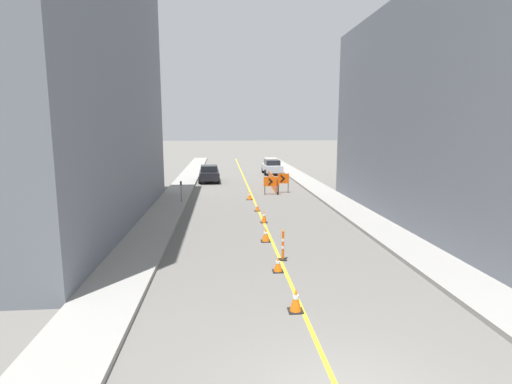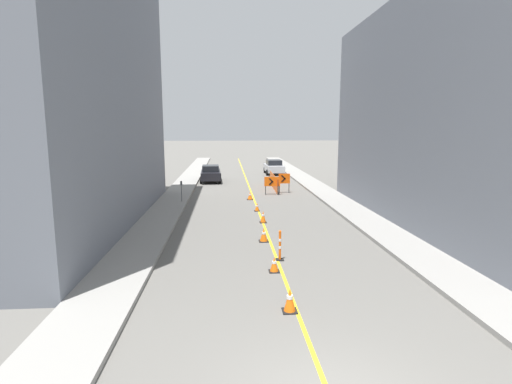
{
  "view_description": "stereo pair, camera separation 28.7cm",
  "coord_description": "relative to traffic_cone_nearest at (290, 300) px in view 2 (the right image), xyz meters",
  "views": [
    {
      "loc": [
        -2.22,
        -6.42,
        5.16
      ],
      "look_at": [
        -0.06,
        19.05,
        1.0
      ],
      "focal_mm": 28.0,
      "sensor_mm": 36.0,
      "label": 1
    },
    {
      "loc": [
        -1.94,
        -6.44,
        5.16
      ],
      "look_at": [
        -0.06,
        19.05,
        1.0
      ],
      "focal_mm": 28.0,
      "sensor_mm": 36.0,
      "label": 2
    }
  ],
  "objects": [
    {
      "name": "traffic_cone_nearest",
      "position": [
        0.0,
        0.0,
        0.0
      ],
      "size": [
        0.42,
        0.42,
        0.68
      ],
      "color": "black",
      "rests_on": "ground_plane"
    },
    {
      "name": "parking_meter_near_curb",
      "position": [
        -4.81,
        16.46,
        0.83
      ],
      "size": [
        0.12,
        0.11,
        1.41
      ],
      "color": "#4C4C51",
      "rests_on": "sidewalk_left"
    },
    {
      "name": "safety_mesh_fence",
      "position": [
        2.22,
        22.77,
        0.26
      ],
      "size": [
        0.15,
        6.49,
        1.2
      ],
      "rotation": [
        0.0,
        0.0,
        1.56
      ],
      "color": "#EF560C",
      "rests_on": "ground_plane"
    },
    {
      "name": "sidewalk_left",
      "position": [
        -5.51,
        25.95,
        -0.25
      ],
      "size": [
        2.1,
        60.03,
        0.17
      ],
      "color": "gray",
      "rests_on": "ground_plane"
    },
    {
      "name": "arrow_barricade_primary",
      "position": [
        1.76,
        19.76,
        0.64
      ],
      "size": [
        1.22,
        0.17,
        1.39
      ],
      "rotation": [
        0.0,
        0.0,
        -0.09
      ],
      "color": "#EF560C",
      "rests_on": "ground_plane"
    },
    {
      "name": "traffic_cone_third",
      "position": [
        -0.08,
        7.04,
        -0.03
      ],
      "size": [
        0.44,
        0.44,
        0.63
      ],
      "color": "black",
      "rests_on": "ground_plane"
    },
    {
      "name": "parked_car_curb_near",
      "position": [
        -3.26,
        27.52,
        0.46
      ],
      "size": [
        1.95,
        4.36,
        1.59
      ],
      "rotation": [
        0.0,
        0.0,
        0.03
      ],
      "color": "black",
      "rests_on": "ground_plane"
    },
    {
      "name": "traffic_cone_fifth",
      "position": [
        0.12,
        13.73,
        -0.08
      ],
      "size": [
        0.34,
        0.34,
        0.52
      ],
      "color": "black",
      "rests_on": "ground_plane"
    },
    {
      "name": "parked_car_curb_mid",
      "position": [
        3.48,
        33.41,
        0.46
      ],
      "size": [
        1.98,
        4.37,
        1.59
      ],
      "rotation": [
        0.0,
        0.0,
        0.04
      ],
      "color": "#B7B7BC",
      "rests_on": "ground_plane"
    },
    {
      "name": "building_facade_left",
      "position": [
        -9.56,
        10.86,
        7.33
      ],
      "size": [
        6.0,
        20.29,
        15.33
      ],
      "color": "slate",
      "rests_on": "ground_plane"
    },
    {
      "name": "delineator_post_front",
      "position": [
        0.31,
        4.41,
        0.18
      ],
      "size": [
        0.31,
        0.31,
        1.2
      ],
      "color": "black",
      "rests_on": "ground_plane"
    },
    {
      "name": "lane_stripe",
      "position": [
        0.21,
        25.95,
        -0.33
      ],
      "size": [
        0.12,
        60.03,
        0.01
      ],
      "color": "gold",
      "rests_on": "ground_plane"
    },
    {
      "name": "traffic_cone_farthest",
      "position": [
        -0.08,
        17.75,
        -0.06
      ],
      "size": [
        0.45,
        0.45,
        0.56
      ],
      "color": "black",
      "rests_on": "ground_plane"
    },
    {
      "name": "arrow_barricade_secondary",
      "position": [
        2.8,
        20.55,
        0.73
      ],
      "size": [
        0.91,
        0.1,
        1.54
      ],
      "rotation": [
        0.0,
        0.0,
        0.03
      ],
      "color": "#EF560C",
      "rests_on": "ground_plane"
    },
    {
      "name": "sidewalk_right",
      "position": [
        5.93,
        25.95,
        -0.25
      ],
      "size": [
        2.1,
        60.03,
        0.17
      ],
      "color": "gray",
      "rests_on": "ground_plane"
    },
    {
      "name": "traffic_cone_second",
      "position": [
        -0.06,
        3.16,
        -0.07
      ],
      "size": [
        0.38,
        0.38,
        0.55
      ],
      "color": "black",
      "rests_on": "ground_plane"
    },
    {
      "name": "traffic_cone_fourth",
      "position": [
        0.22,
        10.67,
        -0.01
      ],
      "size": [
        0.37,
        0.37,
        0.66
      ],
      "color": "black",
      "rests_on": "ground_plane"
    },
    {
      "name": "building_facade_right",
      "position": [
        9.98,
        10.16,
        5.56
      ],
      "size": [
        6.0,
        20.09,
        11.8
      ],
      "color": "slate",
      "rests_on": "ground_plane"
    }
  ]
}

